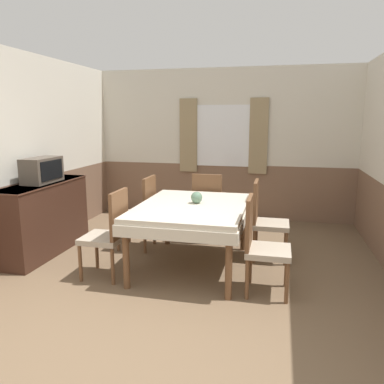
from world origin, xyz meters
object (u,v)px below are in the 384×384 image
object	(u,v)px
dining_table	(192,213)
tv	(42,170)
chair_left_near	(109,232)
vase	(197,198)
chair_left_far	(141,211)
sideboard	(44,218)
chair_right_near	(261,243)
chair_right_far	(265,218)
chair_head_window	(208,205)

from	to	relation	value
dining_table	tv	xyz separation A→B (m)	(-2.00, 0.06, 0.44)
chair_left_near	vase	bearing A→B (deg)	-56.22
chair_left_far	sideboard	distance (m)	1.27
dining_table	chair_right_near	world-z (taller)	chair_right_near
chair_right_near	vase	size ratio (longest dim) A/B	7.21
chair_left_far	chair_left_near	bearing A→B (deg)	-180.00
chair_right_far	chair_left_near	bearing A→B (deg)	-59.25
vase	chair_left_near	bearing A→B (deg)	-146.22
vase	chair_right_near	bearing A→B (deg)	-35.97
sideboard	dining_table	bearing A→B (deg)	-0.81
vase	chair_head_window	bearing A→B (deg)	92.07
chair_right_near	dining_table	bearing A→B (deg)	-120.75
tv	chair_left_near	bearing A→B (deg)	-25.14
chair_left_far	sideboard	world-z (taller)	chair_left_far
dining_table	sideboard	xyz separation A→B (m)	(-2.00, 0.03, -0.19)
chair_left_near	dining_table	bearing A→B (deg)	-59.25
chair_right_far	tv	distance (m)	2.91
chair_head_window	sideboard	size ratio (longest dim) A/B	0.67
chair_head_window	chair_right_near	world-z (taller)	same
chair_right_near	chair_right_far	bearing A→B (deg)	-180.00
chair_right_near	chair_left_near	bearing A→B (deg)	-90.00
chair_left_near	tv	distance (m)	1.41
dining_table	chair_left_near	xyz separation A→B (m)	(-0.83, -0.49, -0.14)
chair_left_far	chair_right_far	size ratio (longest dim) A/B	1.00
chair_left_near	chair_right_far	bearing A→B (deg)	-59.25
chair_left_near	chair_left_far	bearing A→B (deg)	0.00
chair_left_near	vase	world-z (taller)	chair_left_near
chair_head_window	chair_left_near	size ratio (longest dim) A/B	1.00
chair_right_far	vase	xyz separation A→B (m)	(-0.79, -0.41, 0.31)
chair_head_window	sideboard	world-z (taller)	chair_head_window
chair_right_near	chair_right_far	world-z (taller)	same
chair_right_near	sideboard	bearing A→B (deg)	-100.41
chair_head_window	chair_right_near	distance (m)	1.72
chair_right_far	sideboard	distance (m)	2.87
chair_head_window	tv	world-z (taller)	tv
dining_table	sideboard	world-z (taller)	sideboard
chair_head_window	chair_left_far	size ratio (longest dim) A/B	1.00
vase	chair_right_far	bearing A→B (deg)	27.22
chair_head_window	chair_right_near	xyz separation A→B (m)	(0.83, -1.51, 0.00)
chair_left_near	sideboard	distance (m)	1.29
chair_head_window	chair_right_far	world-z (taller)	same
chair_left_far	tv	bearing A→B (deg)	110.34
dining_table	chair_left_far	distance (m)	0.97
chair_left_far	vase	size ratio (longest dim) A/B	7.21
chair_left_far	chair_right_near	distance (m)	1.92
chair_right_near	sideboard	size ratio (longest dim) A/B	0.67
dining_table	chair_left_near	distance (m)	0.97
chair_left_near	chair_head_window	bearing A→B (deg)	-28.72
chair_right_far	tv	size ratio (longest dim) A/B	1.79
chair_right_near	vase	distance (m)	1.03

